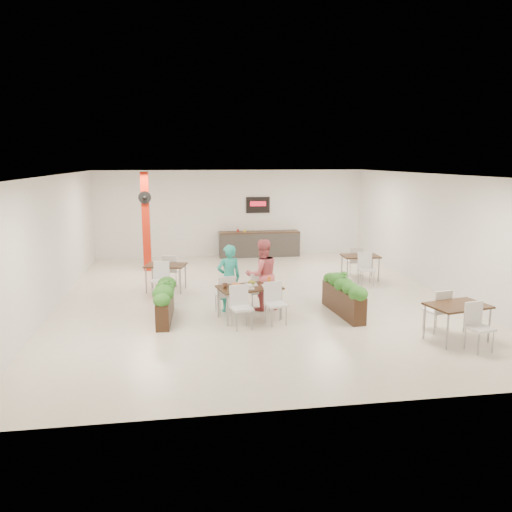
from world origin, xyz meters
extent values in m
plane|color=beige|center=(0.00, 0.00, 0.00)|extent=(12.00, 12.00, 0.00)
cube|color=white|center=(0.00, 6.00, 1.60)|extent=(10.00, 0.10, 3.20)
cube|color=white|center=(0.00, -6.00, 1.60)|extent=(10.00, 0.10, 3.20)
cube|color=white|center=(-5.00, 0.00, 1.60)|extent=(0.10, 12.00, 3.20)
cube|color=white|center=(5.00, 0.00, 1.60)|extent=(0.10, 12.00, 3.20)
cube|color=white|center=(0.00, 0.00, 3.20)|extent=(10.00, 12.00, 0.04)
cube|color=#A91D0B|center=(-3.00, 3.80, 1.60)|extent=(0.25, 0.25, 3.20)
cylinder|color=black|center=(-3.00, 3.62, 2.40)|extent=(0.40, 0.06, 0.40)
sphere|color=black|center=(-3.00, 3.58, 2.40)|extent=(0.12, 0.12, 0.12)
cube|color=#322F2C|center=(1.00, 5.65, 0.45)|extent=(3.00, 0.60, 0.90)
cube|color=black|center=(1.00, 5.65, 0.92)|extent=(3.00, 0.62, 0.04)
cube|color=black|center=(1.00, 5.96, 1.90)|extent=(0.90, 0.04, 0.60)
cube|color=red|center=(1.00, 5.93, 1.95)|extent=(0.60, 0.02, 0.18)
imported|color=maroon|center=(0.20, 5.65, 1.04)|extent=(0.09, 0.09, 0.19)
imported|color=gold|center=(0.45, 5.65, 1.02)|extent=(0.13, 0.13, 0.17)
cube|color=black|center=(-0.41, -1.70, 0.73)|extent=(1.54, 1.08, 0.04)
cylinder|color=gray|center=(-0.96, -2.17, 0.35)|extent=(0.04, 0.04, 0.71)
cylinder|color=gray|center=(0.29, -1.89, 0.35)|extent=(0.04, 0.04, 0.71)
cylinder|color=gray|center=(-1.11, -1.50, 0.35)|extent=(0.04, 0.04, 0.71)
cylinder|color=gray|center=(0.14, -1.23, 0.35)|extent=(0.04, 0.04, 0.71)
cube|color=white|center=(-0.93, -1.20, 0.45)|extent=(0.50, 0.50, 0.05)
cube|color=white|center=(-0.89, -1.38, 0.70)|extent=(0.42, 0.13, 0.45)
cylinder|color=gray|center=(-0.80, -0.99, 0.21)|extent=(0.02, 0.02, 0.43)
cylinder|color=gray|center=(-1.13, -1.07, 0.21)|extent=(0.02, 0.02, 0.43)
cylinder|color=gray|center=(-0.72, -1.33, 0.21)|extent=(0.02, 0.02, 0.43)
cylinder|color=gray|center=(-1.06, -1.40, 0.21)|extent=(0.02, 0.02, 0.43)
cube|color=white|center=(-0.15, -1.02, 0.45)|extent=(0.50, 0.50, 0.05)
cube|color=white|center=(-0.11, -1.21, 0.70)|extent=(0.42, 0.13, 0.45)
cylinder|color=gray|center=(-0.02, -0.82, 0.21)|extent=(0.02, 0.02, 0.43)
cylinder|color=gray|center=(-0.35, -0.89, 0.21)|extent=(0.02, 0.02, 0.43)
cylinder|color=gray|center=(0.06, -1.15, 0.21)|extent=(0.02, 0.02, 0.43)
cylinder|color=gray|center=(-0.28, -1.23, 0.21)|extent=(0.02, 0.02, 0.43)
cube|color=white|center=(-0.67, -2.37, 0.45)|extent=(0.50, 0.50, 0.05)
cube|color=white|center=(-0.71, -2.18, 0.70)|extent=(0.42, 0.13, 0.45)
cylinder|color=gray|center=(-0.80, -2.57, 0.21)|extent=(0.02, 0.02, 0.43)
cylinder|color=gray|center=(-0.47, -2.50, 0.21)|extent=(0.02, 0.02, 0.43)
cylinder|color=gray|center=(-0.87, -2.24, 0.21)|extent=(0.02, 0.02, 0.43)
cylinder|color=gray|center=(-0.54, -2.17, 0.21)|extent=(0.02, 0.02, 0.43)
cube|color=white|center=(0.11, -2.20, 0.45)|extent=(0.50, 0.50, 0.05)
cube|color=white|center=(0.07, -2.01, 0.70)|extent=(0.42, 0.13, 0.45)
cylinder|color=gray|center=(-0.02, -2.40, 0.21)|extent=(0.02, 0.02, 0.43)
cylinder|color=gray|center=(0.31, -2.33, 0.21)|extent=(0.02, 0.02, 0.43)
cylinder|color=gray|center=(-0.09, -2.07, 0.21)|extent=(0.02, 0.02, 0.43)
cylinder|color=gray|center=(0.24, -1.99, 0.21)|extent=(0.02, 0.02, 0.43)
cube|color=white|center=(-0.73, -1.87, 0.76)|extent=(0.36, 0.36, 0.01)
ellipsoid|color=brown|center=(-0.73, -1.87, 0.83)|extent=(0.22, 0.22, 0.13)
cube|color=white|center=(-0.34, -1.56, 0.76)|extent=(0.31, 0.31, 0.01)
ellipsoid|color=orange|center=(-0.34, -1.56, 0.82)|extent=(0.18, 0.18, 0.11)
cube|color=white|center=(0.01, -1.73, 0.76)|extent=(0.31, 0.31, 0.01)
ellipsoid|color=#532210|center=(0.01, -1.73, 0.81)|extent=(0.16, 0.16, 0.10)
cube|color=white|center=(-0.42, -1.88, 0.76)|extent=(0.21, 0.21, 0.01)
ellipsoid|color=white|center=(-0.42, -1.88, 0.80)|extent=(0.12, 0.12, 0.07)
cylinder|color=orange|center=(0.10, -1.43, 0.82)|extent=(0.07, 0.07, 0.15)
imported|color=brown|center=(-0.97, -1.72, 0.80)|extent=(0.12, 0.12, 0.10)
imported|color=teal|center=(-0.81, -1.05, 0.81)|extent=(0.66, 0.50, 1.62)
imported|color=#E86770|center=(-0.01, -1.05, 0.86)|extent=(0.96, 0.82, 1.72)
cube|color=black|center=(-2.31, -1.52, 0.28)|extent=(0.38, 1.72, 0.57)
ellipsoid|color=#1C631D|center=(-2.35, -2.22, 0.69)|extent=(0.40, 0.40, 0.32)
ellipsoid|color=#1C631D|center=(-2.33, -1.87, 0.69)|extent=(0.40, 0.40, 0.32)
ellipsoid|color=#1C631D|center=(-2.31, -1.52, 0.69)|extent=(0.40, 0.40, 0.32)
ellipsoid|color=#1C631D|center=(-2.29, -1.17, 0.69)|extent=(0.40, 0.40, 0.32)
ellipsoid|color=#1C631D|center=(-2.27, -0.81, 0.69)|extent=(0.40, 0.40, 0.32)
imported|color=#1C631D|center=(-2.31, -1.52, 0.75)|extent=(0.33, 0.29, 0.37)
cube|color=black|center=(1.81, -1.72, 0.31)|extent=(0.48, 1.88, 0.62)
ellipsoid|color=#1C631D|center=(1.88, -2.50, 0.74)|extent=(0.40, 0.40, 0.32)
ellipsoid|color=#1C631D|center=(1.84, -2.11, 0.74)|extent=(0.40, 0.40, 0.32)
ellipsoid|color=#1C631D|center=(1.81, -1.72, 0.74)|extent=(0.40, 0.40, 0.32)
ellipsoid|color=#1C631D|center=(1.77, -1.33, 0.74)|extent=(0.40, 0.40, 0.32)
ellipsoid|color=#1C631D|center=(1.73, -0.94, 0.74)|extent=(0.40, 0.40, 0.32)
imported|color=#1C631D|center=(1.81, -1.72, 0.82)|extent=(0.23, 0.23, 0.40)
cube|color=black|center=(-2.34, 1.04, 0.73)|extent=(1.21, 0.95, 0.04)
cylinder|color=gray|center=(-2.88, 0.87, 0.35)|extent=(0.04, 0.04, 0.71)
cylinder|color=gray|center=(-1.96, 0.64, 0.35)|extent=(0.04, 0.04, 0.71)
cylinder|color=gray|center=(-2.73, 1.45, 0.35)|extent=(0.04, 0.04, 0.71)
cylinder|color=gray|center=(-1.81, 1.22, 0.35)|extent=(0.04, 0.04, 0.71)
cube|color=white|center=(-2.20, 1.63, 0.45)|extent=(0.51, 0.51, 0.05)
cube|color=white|center=(-2.25, 1.44, 0.70)|extent=(0.42, 0.14, 0.45)
cylinder|color=gray|center=(-1.99, 1.75, 0.21)|extent=(0.02, 0.02, 0.43)
cylinder|color=gray|center=(-2.32, 1.83, 0.21)|extent=(0.02, 0.02, 0.43)
cylinder|color=gray|center=(-2.08, 1.42, 0.21)|extent=(0.02, 0.02, 0.43)
cylinder|color=gray|center=(-2.41, 1.50, 0.21)|extent=(0.02, 0.02, 0.43)
cube|color=white|center=(-2.49, 0.46, 0.45)|extent=(0.51, 0.51, 0.05)
cube|color=white|center=(-2.44, 0.65, 0.70)|extent=(0.42, 0.14, 0.45)
cylinder|color=gray|center=(-2.70, 0.34, 0.21)|extent=(0.02, 0.02, 0.43)
cylinder|color=gray|center=(-2.37, 0.26, 0.21)|extent=(0.02, 0.02, 0.43)
cylinder|color=gray|center=(-2.61, 0.67, 0.21)|extent=(0.02, 0.02, 0.43)
cylinder|color=gray|center=(-2.28, 0.59, 0.21)|extent=(0.02, 0.02, 0.43)
imported|color=white|center=(-2.34, 1.04, 0.78)|extent=(0.22, 0.22, 0.05)
cube|color=black|center=(3.41, 1.50, 0.73)|extent=(1.11, 0.77, 0.04)
cylinder|color=gray|center=(2.92, 1.22, 0.35)|extent=(0.04, 0.04, 0.71)
cylinder|color=gray|center=(3.88, 1.17, 0.35)|extent=(0.04, 0.04, 0.71)
cylinder|color=gray|center=(2.95, 1.82, 0.35)|extent=(0.04, 0.04, 0.71)
cylinder|color=gray|center=(3.91, 1.77, 0.35)|extent=(0.04, 0.04, 0.71)
cube|color=white|center=(3.44, 2.09, 0.45)|extent=(0.44, 0.44, 0.05)
cube|color=white|center=(3.43, 1.91, 0.70)|extent=(0.42, 0.06, 0.45)
cylinder|color=gray|center=(3.62, 2.26, 0.21)|extent=(0.02, 0.02, 0.43)
cylinder|color=gray|center=(3.28, 2.27, 0.21)|extent=(0.02, 0.02, 0.43)
cylinder|color=gray|center=(3.60, 1.92, 0.21)|extent=(0.02, 0.02, 0.43)
cylinder|color=gray|center=(3.26, 1.93, 0.21)|extent=(0.02, 0.02, 0.43)
cube|color=white|center=(3.39, 0.90, 0.45)|extent=(0.44, 0.44, 0.05)
cube|color=white|center=(3.40, 1.09, 0.70)|extent=(0.42, 0.06, 0.45)
cylinder|color=gray|center=(3.21, 0.73, 0.21)|extent=(0.02, 0.02, 0.43)
cylinder|color=gray|center=(3.55, 0.72, 0.21)|extent=(0.02, 0.02, 0.43)
cylinder|color=gray|center=(3.22, 1.07, 0.21)|extent=(0.02, 0.02, 0.43)
cylinder|color=gray|center=(3.56, 1.06, 0.21)|extent=(0.02, 0.02, 0.43)
imported|color=white|center=(3.41, 1.50, 0.78)|extent=(0.22, 0.22, 0.05)
cube|color=black|center=(3.49, -3.74, 0.73)|extent=(1.30, 1.00, 0.04)
cylinder|color=gray|center=(3.05, -4.17, 0.35)|extent=(0.04, 0.04, 0.71)
cylinder|color=gray|center=(4.07, -3.95, 0.35)|extent=(0.04, 0.04, 0.71)
cylinder|color=gray|center=(2.91, -3.53, 0.35)|extent=(0.04, 0.04, 0.71)
cylinder|color=gray|center=(3.93, -3.31, 0.35)|extent=(0.04, 0.04, 0.71)
cube|color=white|center=(3.36, -3.16, 0.45)|extent=(0.50, 0.50, 0.05)
cube|color=white|center=(3.40, -3.34, 0.70)|extent=(0.42, 0.13, 0.45)
cylinder|color=gray|center=(3.49, -2.95, 0.21)|extent=(0.02, 0.02, 0.43)
cylinder|color=gray|center=(3.16, -3.03, 0.21)|extent=(0.02, 0.02, 0.43)
cylinder|color=gray|center=(3.57, -3.29, 0.21)|extent=(0.02, 0.02, 0.43)
cylinder|color=gray|center=(3.23, -3.36, 0.21)|extent=(0.02, 0.02, 0.43)
cube|color=white|center=(3.62, -4.33, 0.45)|extent=(0.50, 0.50, 0.05)
cube|color=white|center=(3.58, -4.14, 0.70)|extent=(0.42, 0.13, 0.45)
cylinder|color=gray|center=(3.49, -4.53, 0.21)|extent=(0.02, 0.02, 0.43)
cylinder|color=gray|center=(3.82, -4.46, 0.21)|extent=(0.02, 0.02, 0.43)
cylinder|color=gray|center=(3.41, -4.20, 0.21)|extent=(0.02, 0.02, 0.43)
cylinder|color=gray|center=(3.75, -4.13, 0.21)|extent=(0.02, 0.02, 0.43)
camera|label=1|loc=(-1.93, -12.55, 3.58)|focal=35.00mm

